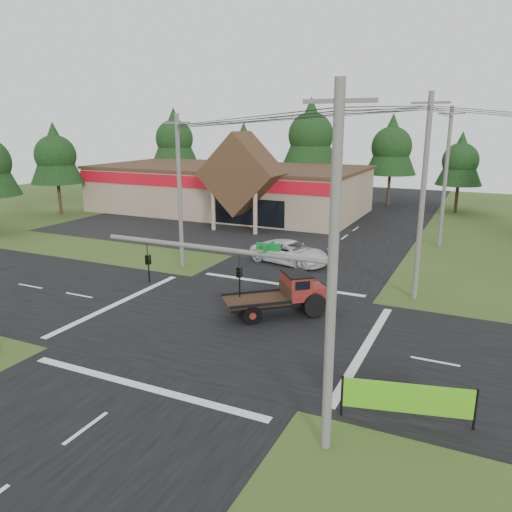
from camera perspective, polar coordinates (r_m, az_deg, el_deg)
The scene contains 19 objects.
ground at distance 25.62m, azimuth -3.20°, elevation -7.70°, with size 120.00×120.00×0.00m, color #2F4819.
road_ns at distance 25.61m, azimuth -3.20°, elevation -7.68°, with size 12.00×120.00×0.02m, color black.
road_ew at distance 25.61m, azimuth -3.20°, elevation -7.67°, with size 120.00×12.00×0.02m, color black.
parking_apron at distance 48.16m, azimuth -7.19°, elevation 3.00°, with size 28.00×14.00×0.02m, color black.
cvs_building at distance 57.57m, azimuth -3.09°, elevation 7.81°, with size 30.40×18.20×9.19m.
traffic_signal_mast at distance 15.35m, azimuth 2.49°, elevation -5.71°, with size 8.12×0.24×7.00m.
utility_pole_nr at distance 14.43m, azimuth 8.72°, elevation -2.14°, with size 2.00×0.30×11.00m.
utility_pole_nw at distance 34.94m, azimuth -8.74°, elevation 7.41°, with size 2.00×0.30×10.50m.
utility_pole_ne at distance 29.24m, azimuth 18.51°, elevation 6.38°, with size 2.00×0.30×11.50m.
utility_pole_n at distance 43.10m, azimuth 20.84°, elevation 8.47°, with size 2.00×0.30×11.20m.
tree_row_a at distance 73.51m, azimuth -9.32°, elevation 13.29°, with size 6.72×6.72×12.12m.
tree_row_b at distance 70.23m, azimuth -1.41°, elevation 12.31°, with size 5.60×5.60×10.10m.
tree_row_c at distance 65.36m, azimuth 6.28°, elevation 13.81°, with size 7.28×7.28×13.13m.
tree_row_d at distance 63.84m, azimuth 15.25°, elevation 12.16°, with size 6.16×6.16×11.11m.
tree_row_e at distance 60.99m, azimuth 22.34°, elevation 10.21°, with size 5.04×5.04×9.09m.
tree_side_w at distance 59.57m, azimuth -21.97°, elevation 10.81°, with size 5.60×5.60×10.10m.
antique_flatbed_truck at distance 26.27m, azimuth 2.40°, elevation -4.44°, with size 2.08×5.45×2.28m, color maroon, non-canonical shape.
roadside_banner at distance 18.18m, azimuth 16.88°, elevation -15.74°, with size 4.43×0.13×1.51m, color #51A616, non-canonical shape.
white_pickup at distance 36.22m, azimuth 3.90°, elevation 0.43°, with size 2.69×5.82×1.62m, color silver.
Camera 1 is at (11.32, -20.78, 9.81)m, focal length 35.00 mm.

